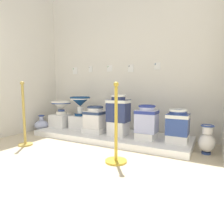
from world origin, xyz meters
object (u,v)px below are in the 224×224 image
Objects in this scene: stanchion_post_near_left at (24,124)px; plinth_block_squat_floral at (177,138)px; plinth_block_slender_white at (62,121)px; antique_toilet_central_ornate at (95,117)px; plinth_block_central_ornate at (95,130)px; decorative_vase_corner at (42,125)px; antique_toilet_leftmost at (147,118)px; plinth_block_leftmost at (146,135)px; info_placard_first at (75,71)px; plinth_block_tall_cobalt at (118,128)px; info_placard_fifth at (157,66)px; stanchion_post_near_right at (116,140)px; antique_toilet_squat_floral at (178,121)px; antique_toilet_tall_cobalt at (118,108)px; info_placard_second at (91,69)px; decorative_vase_companion at (207,141)px; plinth_block_pale_glazed at (81,122)px; antique_toilet_pale_glazed at (80,102)px; antique_toilet_slender_white at (61,105)px; info_placard_fourth at (131,68)px; info_placard_third at (110,68)px.

plinth_block_squat_floral is at bearing 23.83° from stanchion_post_near_left.
antique_toilet_central_ornate reaches higher than plinth_block_slender_white.
plinth_block_central_ornate is 1.12× the size of decorative_vase_corner.
plinth_block_slender_white is 0.89× the size of antique_toilet_leftmost.
plinth_block_leftmost is 2.31m from info_placard_first.
antique_toilet_central_ornate is 1.37m from decorative_vase_corner.
plinth_block_tall_cobalt is 1.34m from info_placard_fifth.
stanchion_post_near_right is at bearing 2.07° from stanchion_post_near_left.
plinth_block_central_ornate is 0.97× the size of antique_toilet_central_ornate.
plinth_block_tall_cobalt is at bearing 179.99° from antique_toilet_squat_floral.
antique_toilet_squat_floral is at bearing 0.44° from plinth_block_central_ornate.
info_placard_second is (-0.96, 0.56, 0.77)m from antique_toilet_tall_cobalt.
decorative_vase_companion is at bearing -2.76° from plinth_block_leftmost.
decorative_vase_corner is (-2.81, -0.10, -0.02)m from plinth_block_squat_floral.
plinth_block_slender_white reaches higher than plinth_block_leftmost.
stanchion_post_near_left reaches higher than plinth_block_squat_floral.
info_placard_second is at bearing 159.25° from antique_toilet_leftmost.
antique_toilet_pale_glazed is at bearing 75.96° from plinth_block_pale_glazed.
plinth_block_leftmost is 2.68× the size of info_placard_fifth.
antique_toilet_leftmost reaches higher than decorative_vase_corner.
stanchion_post_near_left is at bearing -78.06° from plinth_block_slender_white.
antique_toilet_pale_glazed is 0.99× the size of decorative_vase_companion.
antique_toilet_central_ornate is 1.28m from stanchion_post_near_right.
antique_toilet_slender_white reaches higher than plinth_block_slender_white.
plinth_block_central_ornate is at bearing -49.35° from info_placard_second.
stanchion_post_near_right reaches higher than plinth_block_tall_cobalt.
plinth_block_central_ornate is (0.47, -0.15, -0.09)m from plinth_block_pale_glazed.
info_placard_fourth is at bearing 91.09° from antique_toilet_tall_cobalt.
antique_toilet_squat_floral is (1.94, -0.14, 0.19)m from plinth_block_pale_glazed.
plinth_block_squat_floral is 1.09m from stanchion_post_near_right.
plinth_block_pale_glazed is at bearing -104.04° from antique_toilet_pale_glazed.
info_placard_third is at bearing 121.66° from stanchion_post_near_right.
plinth_block_squat_floral is at bearing -2.57° from antique_toilet_slender_white.
plinth_block_pale_glazed is at bearing 15.25° from decorative_vase_corner.
info_placard_fifth is at bearing 15.95° from plinth_block_pale_glazed.
info_placard_first is at bearing 180.00° from info_placard_fifth.
antique_toilet_pale_glazed is 0.70m from plinth_block_central_ornate.
antique_toilet_central_ornate reaches higher than plinth_block_pale_glazed.
antique_toilet_squat_floral is at bearing 57.78° from stanchion_post_near_right.
antique_toilet_slender_white is 1.19× the size of decorative_vase_corner.
plinth_block_central_ornate is 1.32m from info_placard_third.
stanchion_post_near_right is at bearing -38.94° from info_placard_first.
info_placard_third is (-0.48, 0.56, 0.76)m from antique_toilet_tall_cobalt.
antique_toilet_leftmost is at bearing 0.54° from antique_toilet_central_ornate.
plinth_block_leftmost is at bearing 177.24° from decorative_vase_companion.
plinth_block_squat_floral is 0.30× the size of stanchion_post_near_left.
plinth_block_squat_floral is (1.94, -0.14, -0.07)m from plinth_block_pale_glazed.
decorative_vase_corner is 0.85× the size of decorative_vase_companion.
info_placard_fourth is at bearing 91.09° from plinth_block_tall_cobalt.
decorative_vase_corner reaches higher than plinth_block_leftmost.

